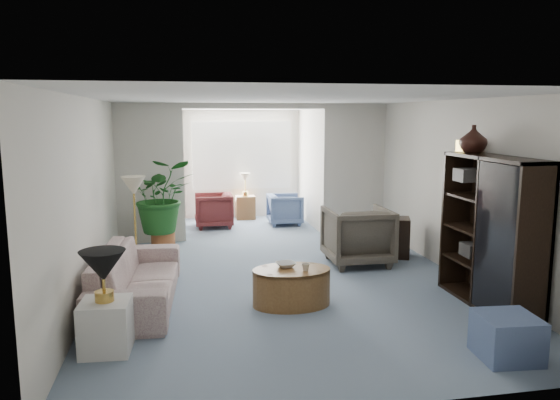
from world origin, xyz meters
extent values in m
plane|color=gray|center=(0.00, 0.00, 0.00)|extent=(6.00, 6.00, 0.00)
plane|color=gray|center=(0.00, 4.10, 0.00)|extent=(2.60, 2.60, 0.00)
cube|color=silver|center=(-1.90, 3.00, 1.25)|extent=(1.20, 0.12, 2.50)
cube|color=silver|center=(1.90, 3.00, 1.25)|extent=(1.20, 0.12, 2.50)
cube|color=silver|center=(0.00, 3.00, 2.45)|extent=(2.60, 0.12, 0.10)
cube|color=white|center=(0.00, 5.18, 1.40)|extent=(2.20, 0.02, 1.50)
cube|color=white|center=(0.00, 5.15, 1.40)|extent=(2.20, 0.02, 1.50)
cube|color=beige|center=(2.46, -0.10, 1.70)|extent=(0.04, 0.50, 0.40)
imported|color=beige|center=(-1.93, -0.19, 0.33)|extent=(1.03, 2.32, 0.66)
cube|color=silver|center=(-2.13, -1.54, 0.26)|extent=(0.49, 0.49, 0.51)
cone|color=black|center=(-2.13, -1.54, 0.86)|extent=(0.44, 0.44, 0.30)
cone|color=beige|center=(-2.05, 1.39, 1.25)|extent=(0.36, 0.36, 0.28)
cylinder|color=brown|center=(-0.09, -0.61, 0.23)|extent=(1.12, 1.12, 0.45)
imported|color=beige|center=(-0.14, -0.51, 0.48)|extent=(0.28, 0.28, 0.06)
imported|color=beige|center=(0.06, -0.71, 0.50)|extent=(0.11, 0.11, 0.09)
imported|color=#585046|center=(1.29, 0.99, 0.44)|extent=(0.96, 0.98, 0.89)
cube|color=black|center=(1.99, 1.29, 0.32)|extent=(0.65, 0.59, 0.64)
cube|color=black|center=(2.23, -1.08, 0.91)|extent=(0.43, 1.63, 1.81)
imported|color=black|center=(2.23, -0.58, 1.99)|extent=(0.34, 0.34, 0.35)
cube|color=slate|center=(1.61, -2.40, 0.21)|extent=(0.57, 0.57, 0.42)
cylinder|color=#A0582E|center=(-1.69, 2.36, 0.16)|extent=(0.40, 0.40, 0.32)
imported|color=#1D561E|center=(-1.69, 2.36, 0.95)|extent=(1.13, 0.98, 1.25)
imported|color=slate|center=(0.78, 4.17, 0.32)|extent=(0.72, 0.70, 0.64)
imported|color=#591E25|center=(-0.72, 4.17, 0.35)|extent=(0.78, 0.76, 0.70)
cube|color=brown|center=(0.03, 4.92, 0.26)|extent=(0.43, 0.33, 0.52)
cube|color=black|center=(2.18, -1.59, 0.64)|extent=(0.30, 0.26, 0.16)
cube|color=#575452|center=(2.18, -0.61, 1.54)|extent=(0.30, 0.26, 0.16)
cube|color=#2E2B2A|center=(2.18, -0.85, 0.64)|extent=(0.30, 0.26, 0.16)
camera|label=1|loc=(-1.38, -6.68, 2.28)|focal=34.21mm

